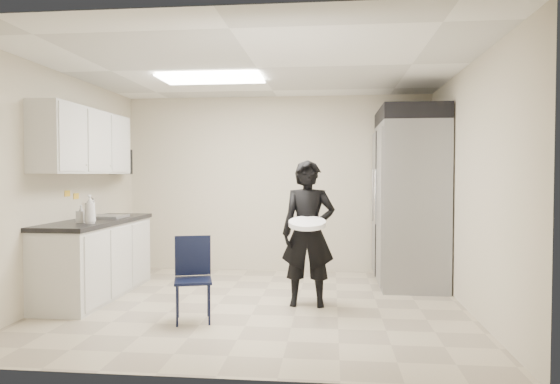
# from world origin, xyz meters

# --- Properties ---
(floor) EXTENTS (4.50, 4.50, 0.00)m
(floor) POSITION_xyz_m (0.00, 0.00, 0.00)
(floor) COLOR #B6A98F
(floor) RESTS_ON ground
(ceiling) EXTENTS (4.50, 4.50, 0.00)m
(ceiling) POSITION_xyz_m (0.00, 0.00, 2.60)
(ceiling) COLOR white
(ceiling) RESTS_ON back_wall
(back_wall) EXTENTS (4.50, 0.00, 4.50)m
(back_wall) POSITION_xyz_m (0.00, 2.00, 1.30)
(back_wall) COLOR beige
(back_wall) RESTS_ON floor
(left_wall) EXTENTS (0.00, 4.00, 4.00)m
(left_wall) POSITION_xyz_m (-2.25, 0.00, 1.30)
(left_wall) COLOR beige
(left_wall) RESTS_ON floor
(right_wall) EXTENTS (0.00, 4.00, 4.00)m
(right_wall) POSITION_xyz_m (2.25, 0.00, 1.30)
(right_wall) COLOR beige
(right_wall) RESTS_ON floor
(ceiling_panel) EXTENTS (1.20, 0.60, 0.02)m
(ceiling_panel) POSITION_xyz_m (-0.60, 0.40, 2.57)
(ceiling_panel) COLOR white
(ceiling_panel) RESTS_ON ceiling
(lower_counter) EXTENTS (0.60, 1.90, 0.86)m
(lower_counter) POSITION_xyz_m (-1.95, 0.20, 0.43)
(lower_counter) COLOR silver
(lower_counter) RESTS_ON floor
(countertop) EXTENTS (0.64, 1.95, 0.05)m
(countertop) POSITION_xyz_m (-1.95, 0.20, 0.89)
(countertop) COLOR black
(countertop) RESTS_ON lower_counter
(sink) EXTENTS (0.42, 0.40, 0.14)m
(sink) POSITION_xyz_m (-1.93, 0.45, 0.87)
(sink) COLOR gray
(sink) RESTS_ON countertop
(faucet) EXTENTS (0.02, 0.02, 0.24)m
(faucet) POSITION_xyz_m (-2.13, 0.45, 1.02)
(faucet) COLOR silver
(faucet) RESTS_ON countertop
(upper_cabinets) EXTENTS (0.35, 1.80, 0.75)m
(upper_cabinets) POSITION_xyz_m (-2.08, 0.20, 1.83)
(upper_cabinets) COLOR silver
(upper_cabinets) RESTS_ON left_wall
(towel_dispenser) EXTENTS (0.22, 0.30, 0.35)m
(towel_dispenser) POSITION_xyz_m (-2.14, 1.35, 1.62)
(towel_dispenser) COLOR black
(towel_dispenser) RESTS_ON left_wall
(notice_sticker_left) EXTENTS (0.00, 0.12, 0.07)m
(notice_sticker_left) POSITION_xyz_m (-2.24, 0.10, 1.22)
(notice_sticker_left) COLOR yellow
(notice_sticker_left) RESTS_ON left_wall
(notice_sticker_right) EXTENTS (0.00, 0.12, 0.07)m
(notice_sticker_right) POSITION_xyz_m (-2.24, 0.30, 1.18)
(notice_sticker_right) COLOR yellow
(notice_sticker_right) RESTS_ON left_wall
(commercial_fridge) EXTENTS (0.80, 1.35, 2.10)m
(commercial_fridge) POSITION_xyz_m (1.83, 1.27, 1.05)
(commercial_fridge) COLOR gray
(commercial_fridge) RESTS_ON floor
(fridge_compressor) EXTENTS (0.80, 1.35, 0.20)m
(fridge_compressor) POSITION_xyz_m (1.83, 1.27, 2.20)
(fridge_compressor) COLOR black
(fridge_compressor) RESTS_ON commercial_fridge
(folding_chair) EXTENTS (0.44, 0.44, 0.80)m
(folding_chair) POSITION_xyz_m (-0.53, -0.68, 0.40)
(folding_chair) COLOR black
(folding_chair) RESTS_ON floor
(man_tuxedo) EXTENTS (0.59, 0.39, 1.59)m
(man_tuxedo) POSITION_xyz_m (0.56, 0.04, 0.80)
(man_tuxedo) COLOR black
(man_tuxedo) RESTS_ON floor
(bucket_lid) EXTENTS (0.39, 0.39, 0.05)m
(bucket_lid) POSITION_xyz_m (0.56, -0.21, 0.93)
(bucket_lid) COLOR silver
(bucket_lid) RESTS_ON man_tuxedo
(soap_bottle_a) EXTENTS (0.13, 0.13, 0.31)m
(soap_bottle_a) POSITION_xyz_m (-1.78, -0.28, 1.07)
(soap_bottle_a) COLOR white
(soap_bottle_a) RESTS_ON countertop
(soap_bottle_b) EXTENTS (0.10, 0.10, 0.20)m
(soap_bottle_b) POSITION_xyz_m (-1.92, -0.21, 1.01)
(soap_bottle_b) COLOR #A9A6B2
(soap_bottle_b) RESTS_ON countertop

